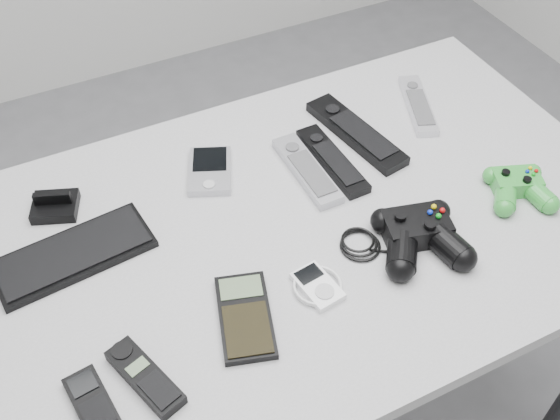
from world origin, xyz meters
name	(u,v)px	position (x,y,z in m)	size (l,w,h in m)	color
floor	(316,394)	(0.00, 0.00, 0.00)	(3.50, 3.50, 0.00)	slate
desk	(313,242)	(-0.06, -0.04, 0.73)	(1.20, 0.77, 0.80)	#9D9D9F
pda_keyboard	(73,254)	(-0.48, 0.06, 0.81)	(0.27, 0.11, 0.02)	black
dock_bracket	(54,202)	(-0.48, 0.18, 0.82)	(0.08, 0.07, 0.04)	black
pda	(210,170)	(-0.19, 0.15, 0.81)	(0.08, 0.13, 0.02)	#ABABB2
remote_silver_a	(307,169)	(-0.02, 0.07, 0.81)	(0.05, 0.21, 0.02)	#ABABB2
remote_black_a	(332,160)	(0.04, 0.07, 0.81)	(0.05, 0.21, 0.02)	black
remote_black_b	(356,132)	(0.12, 0.12, 0.81)	(0.06, 0.26, 0.02)	black
remote_silver_b	(418,105)	(0.29, 0.14, 0.81)	(0.05, 0.20, 0.02)	silver
mobile_phone	(92,402)	(-0.53, -0.23, 0.81)	(0.05, 0.11, 0.02)	black
cordless_handset	(145,377)	(-0.45, -0.22, 0.81)	(0.04, 0.14, 0.02)	black
calculator	(245,316)	(-0.27, -0.19, 0.81)	(0.08, 0.16, 0.02)	black
mp3_player	(317,286)	(-0.14, -0.19, 0.81)	(0.08, 0.09, 0.02)	white
controller_black	(420,233)	(0.07, -0.18, 0.83)	(0.27, 0.17, 0.05)	black
controller_green	(519,185)	(0.31, -0.16, 0.82)	(0.12, 0.13, 0.04)	#268B26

